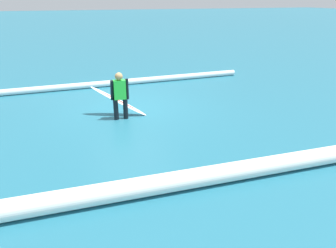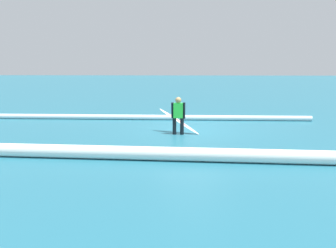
# 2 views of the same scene
# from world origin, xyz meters

# --- Properties ---
(ground_plane) EXTENTS (178.77, 178.77, 0.00)m
(ground_plane) POSITION_xyz_m (0.00, 0.00, 0.00)
(ground_plane) COLOR #236980
(surfer) EXTENTS (0.52, 0.22, 1.38)m
(surfer) POSITION_xyz_m (0.50, 0.98, 0.77)
(surfer) COLOR black
(surfer) RESTS_ON ground_plane
(surfboard) EXTENTS (1.64, 0.92, 0.91)m
(surfboard) POSITION_xyz_m (0.48, 0.63, 0.44)
(surfboard) COLOR white
(surfboard) RESTS_ON ground_plane
(wave_crest_foreground) EXTENTS (17.02, 0.32, 0.24)m
(wave_crest_foreground) POSITION_xyz_m (2.96, -2.78, 0.12)
(wave_crest_foreground) COLOR white
(wave_crest_foreground) RESTS_ON ground_plane
(wave_crest_midground) EXTENTS (18.90, 1.31, 0.37)m
(wave_crest_midground) POSITION_xyz_m (2.13, 4.84, 0.19)
(wave_crest_midground) COLOR white
(wave_crest_midground) RESTS_ON ground_plane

